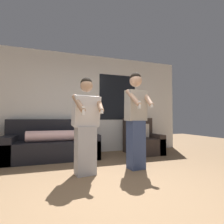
% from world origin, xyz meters
% --- Properties ---
extents(ground_plane, '(14.00, 14.00, 0.00)m').
position_xyz_m(ground_plane, '(0.00, 0.00, 0.00)').
color(ground_plane, '#846647').
extents(wall_back, '(6.12, 0.07, 2.70)m').
position_xyz_m(wall_back, '(0.02, 2.91, 1.35)').
color(wall_back, silver).
rests_on(wall_back, ground_plane).
extents(couch, '(2.06, 0.91, 0.91)m').
position_xyz_m(couch, '(-0.63, 2.43, 0.32)').
color(couch, black).
rests_on(couch, ground_plane).
extents(armchair, '(0.84, 0.85, 0.95)m').
position_xyz_m(armchair, '(1.66, 2.34, 0.31)').
color(armchair, '#332823').
rests_on(armchair, ground_plane).
extents(person_left, '(0.49, 0.54, 1.62)m').
position_xyz_m(person_left, '(-0.11, 1.02, 0.81)').
color(person_left, '#B2B2B7').
rests_on(person_left, ground_plane).
extents(person_right, '(0.44, 0.49, 1.80)m').
position_xyz_m(person_right, '(0.84, 1.07, 0.94)').
color(person_right, '#384770').
rests_on(person_right, ground_plane).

